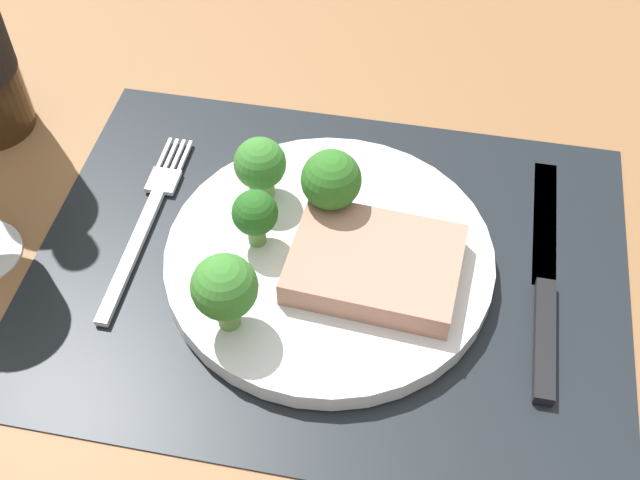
% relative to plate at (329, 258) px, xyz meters
% --- Properties ---
extents(ground_plane, '(1.40, 1.10, 0.03)m').
position_rel_plate_xyz_m(ground_plane, '(0.00, 0.00, -0.03)').
color(ground_plane, brown).
extents(placemat, '(0.44, 0.34, 0.00)m').
position_rel_plate_xyz_m(placemat, '(0.00, 0.00, -0.01)').
color(placemat, black).
rests_on(placemat, ground_plane).
extents(plate, '(0.24, 0.24, 0.02)m').
position_rel_plate_xyz_m(plate, '(0.00, 0.00, 0.00)').
color(plate, silver).
rests_on(plate, placemat).
extents(steak, '(0.13, 0.10, 0.02)m').
position_rel_plate_xyz_m(steak, '(0.04, -0.01, 0.02)').
color(steak, tan).
rests_on(steak, plate).
extents(broccoli_near_steak, '(0.03, 0.03, 0.05)m').
position_rel_plate_xyz_m(broccoli_near_steak, '(-0.05, -0.00, 0.04)').
color(broccoli_near_steak, '#5B8942').
rests_on(broccoli_near_steak, plate).
extents(broccoli_center, '(0.04, 0.04, 0.06)m').
position_rel_plate_xyz_m(broccoli_center, '(-0.01, 0.04, 0.05)').
color(broccoli_center, '#6B994C').
rests_on(broccoli_center, plate).
extents(broccoli_front_edge, '(0.04, 0.04, 0.06)m').
position_rel_plate_xyz_m(broccoli_front_edge, '(-0.06, -0.07, 0.05)').
color(broccoli_front_edge, '#5B8942').
rests_on(broccoli_front_edge, plate).
extents(broccoli_back_left, '(0.04, 0.04, 0.05)m').
position_rel_plate_xyz_m(broccoli_back_left, '(-0.06, 0.05, 0.04)').
color(broccoli_back_left, '#6B994C').
rests_on(broccoli_back_left, plate).
extents(fork, '(0.02, 0.19, 0.01)m').
position_rel_plate_xyz_m(fork, '(-0.15, 0.01, -0.01)').
color(fork, silver).
rests_on(fork, placemat).
extents(knife, '(0.02, 0.23, 0.01)m').
position_rel_plate_xyz_m(knife, '(0.16, 0.01, -0.00)').
color(knife, black).
rests_on(knife, placemat).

